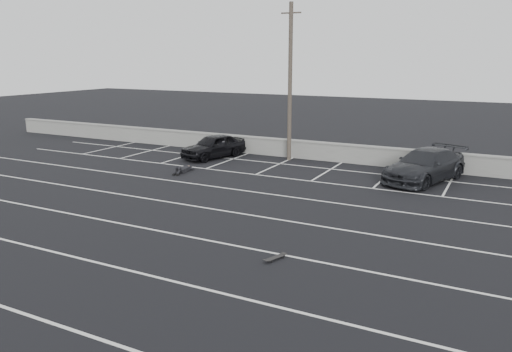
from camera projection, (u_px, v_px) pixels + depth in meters
The scene contains 9 objects.
ground at pixel (185, 236), 16.64m from camera, with size 120.00×120.00×0.00m, color black.
seawall at pixel (326, 151), 28.63m from camera, with size 50.00×0.45×1.06m.
stall_lines at pixel (246, 202), 20.49m from camera, with size 36.00×20.05×0.01m.
car_left at pixel (214, 146), 29.38m from camera, with size 1.66×4.12×1.40m, color black.
car_right at pixel (425, 165), 23.88m from camera, with size 2.14×5.26×1.53m, color black.
utility_pole at pixel (290, 83), 27.91m from camera, with size 1.16×0.23×8.73m.
trash_bin at pixel (436, 164), 25.59m from camera, with size 0.80×0.80×0.94m.
person at pixel (185, 167), 26.02m from camera, with size 1.14×2.22×0.42m, color black, non-canonical shape.
skateboard at pixel (275, 258), 14.69m from camera, with size 0.41×0.71×0.08m.
Camera 1 is at (9.28, -12.90, 5.83)m, focal length 35.00 mm.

